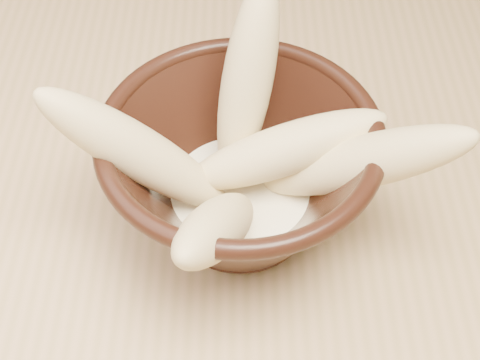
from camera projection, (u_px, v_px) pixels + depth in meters
name	position (u px, v px, depth m)	size (l,w,h in m)	color
bowl	(240.00, 172.00, 0.48)	(0.20, 0.20, 0.11)	black
milk_puddle	(240.00, 195.00, 0.50)	(0.11, 0.11, 0.02)	#FFF3CD
banana_upright	(247.00, 81.00, 0.47)	(0.04, 0.04, 0.15)	#D5B87E
banana_left	(138.00, 153.00, 0.45)	(0.04, 0.04, 0.16)	#D5B87E
banana_right	(361.00, 162.00, 0.45)	(0.04, 0.04, 0.16)	#D5B87E
banana_across	(285.00, 150.00, 0.47)	(0.04, 0.04, 0.15)	#D5B87E
banana_front	(216.00, 228.00, 0.43)	(0.04, 0.04, 0.13)	#D5B87E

